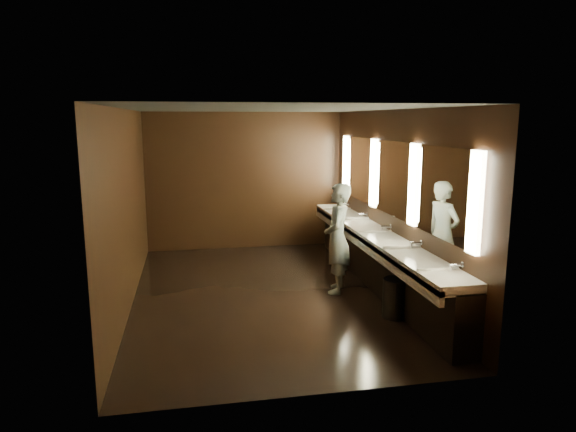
% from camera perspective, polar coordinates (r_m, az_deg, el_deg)
% --- Properties ---
extents(floor, '(6.00, 6.00, 0.00)m').
position_cam_1_polar(floor, '(8.01, -2.34, -8.65)').
color(floor, black).
rests_on(floor, ground).
extents(ceiling, '(4.00, 6.00, 0.02)m').
position_cam_1_polar(ceiling, '(7.56, -2.50, 11.80)').
color(ceiling, '#2D2D2B').
rests_on(ceiling, wall_back).
extents(wall_back, '(4.00, 0.02, 2.80)m').
position_cam_1_polar(wall_back, '(10.61, -4.81, 3.89)').
color(wall_back, black).
rests_on(wall_back, floor).
extents(wall_front, '(4.00, 0.02, 2.80)m').
position_cam_1_polar(wall_front, '(4.78, 2.89, -4.55)').
color(wall_front, black).
rests_on(wall_front, floor).
extents(wall_left, '(0.02, 6.00, 2.80)m').
position_cam_1_polar(wall_left, '(7.64, -17.43, 0.75)').
color(wall_left, black).
rests_on(wall_left, floor).
extents(wall_right, '(0.02, 6.00, 2.80)m').
position_cam_1_polar(wall_right, '(8.19, 11.56, 1.68)').
color(wall_right, black).
rests_on(wall_right, floor).
extents(sink_counter, '(0.55, 5.40, 1.01)m').
position_cam_1_polar(sink_counter, '(8.31, 10.00, -4.52)').
color(sink_counter, black).
rests_on(sink_counter, floor).
extents(mirror_band, '(0.06, 5.03, 1.15)m').
position_cam_1_polar(mirror_band, '(8.14, 11.52, 4.11)').
color(mirror_band, '#FAF2BE').
rests_on(mirror_band, wall_right).
extents(person, '(0.59, 0.72, 1.70)m').
position_cam_1_polar(person, '(7.94, 5.51, -2.49)').
color(person, '#88B6CB').
rests_on(person, floor).
extents(trash_bin, '(0.39, 0.39, 0.54)m').
position_cam_1_polar(trash_bin, '(7.20, 11.83, -8.91)').
color(trash_bin, black).
rests_on(trash_bin, floor).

